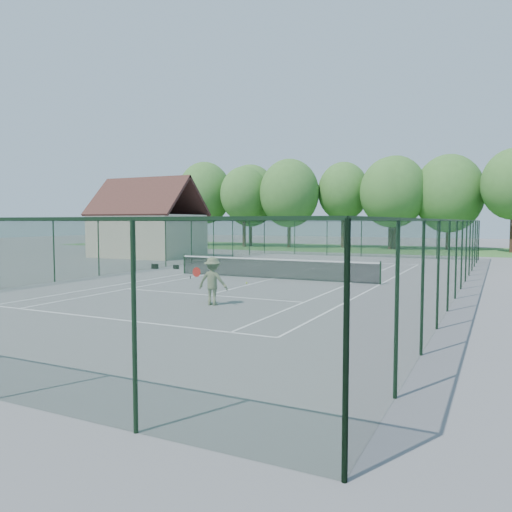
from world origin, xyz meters
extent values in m
plane|color=slate|center=(0.00, 0.00, 0.00)|extent=(140.00, 140.00, 0.00)
cube|color=#407632|center=(0.00, 30.00, 0.01)|extent=(80.00, 16.00, 0.01)
cube|color=white|center=(0.00, 11.88, 0.00)|extent=(10.97, 0.08, 0.01)
cube|color=white|center=(0.00, -11.88, 0.00)|extent=(10.97, 0.08, 0.01)
cube|color=white|center=(0.00, 6.40, 0.00)|extent=(8.23, 0.08, 0.01)
cube|color=white|center=(0.00, -6.40, 0.00)|extent=(8.23, 0.08, 0.01)
cube|color=white|center=(5.49, 0.00, 0.00)|extent=(0.08, 23.77, 0.01)
cube|color=white|center=(-5.49, 0.00, 0.00)|extent=(0.08, 23.77, 0.01)
cube|color=white|center=(4.12, 0.00, 0.00)|extent=(0.08, 23.77, 0.01)
cube|color=white|center=(-4.12, 0.00, 0.00)|extent=(0.08, 23.77, 0.01)
cube|color=white|center=(0.00, 0.00, 0.00)|extent=(0.08, 12.80, 0.01)
cylinder|color=black|center=(-5.50, 0.00, 0.55)|extent=(0.08, 0.08, 1.10)
cylinder|color=black|center=(5.50, 0.00, 0.55)|extent=(0.08, 0.08, 1.10)
cube|color=black|center=(0.00, 0.00, 0.50)|extent=(11.00, 0.02, 0.96)
cube|color=white|center=(0.00, 0.00, 1.00)|extent=(11.00, 0.05, 0.07)
cube|color=#193B24|center=(0.00, 18.00, 1.50)|extent=(18.00, 0.02, 3.00)
cube|color=#193B24|center=(9.00, 0.00, 1.50)|extent=(0.02, 36.00, 3.00)
cube|color=#193B24|center=(-9.00, 0.00, 1.50)|extent=(0.02, 36.00, 3.00)
cube|color=black|center=(0.00, 18.00, 3.00)|extent=(18.00, 0.05, 0.05)
cube|color=black|center=(9.00, 0.00, 3.00)|extent=(0.05, 36.00, 0.05)
cube|color=black|center=(-9.00, 0.00, 3.00)|extent=(0.05, 36.00, 0.05)
cube|color=beige|center=(-16.00, 10.00, 1.75)|extent=(8.00, 6.00, 3.50)
cube|color=#482821|center=(-16.00, 11.50, 5.00)|extent=(8.60, 3.27, 3.27)
cube|color=#482821|center=(-16.00, 8.50, 5.00)|extent=(8.60, 3.27, 3.27)
cylinder|color=#3A251A|center=(-16.50, 30.00, 2.10)|extent=(0.40, 0.40, 4.20)
ellipsoid|color=#457C33|center=(-16.50, 30.00, 6.00)|extent=(6.40, 6.40, 7.40)
cylinder|color=#3A251A|center=(0.00, 30.00, 2.10)|extent=(0.40, 0.40, 4.20)
ellipsoid|color=#457C33|center=(0.00, 30.00, 6.00)|extent=(6.40, 6.40, 7.40)
cube|color=black|center=(-8.83, 1.63, 0.15)|extent=(0.39, 0.25, 0.31)
cube|color=black|center=(-7.59, 2.14, 0.12)|extent=(0.34, 0.23, 0.25)
imported|color=#5D6447|center=(1.41, -8.32, 0.85)|extent=(1.16, 0.74, 1.70)
sphere|color=#AFDA39|center=(2.55, -7.92, 0.80)|extent=(0.07, 0.07, 0.07)
camera|label=1|loc=(10.52, -23.36, 2.96)|focal=35.00mm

